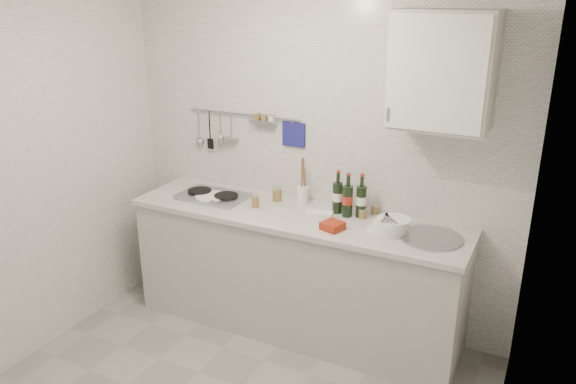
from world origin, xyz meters
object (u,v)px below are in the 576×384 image
at_px(plate_stack_hob, 210,198).
at_px(utensil_crock, 303,193).
at_px(wall_cabinet, 442,71).
at_px(plate_stack_sink, 390,225).
at_px(wine_bottles, 349,194).

relative_size(plate_stack_hob, utensil_crock, 0.71).
height_order(wall_cabinet, plate_stack_sink, wall_cabinet).
relative_size(wall_cabinet, utensil_crock, 1.95).
distance_m(wall_cabinet, plate_stack_hob, 1.89).
xyz_separation_m(wall_cabinet, plate_stack_sink, (-0.21, -0.14, -0.98)).
relative_size(wall_cabinet, plate_stack_hob, 2.75).
bearing_deg(wine_bottles, utensil_crock, 170.94).
bearing_deg(utensil_crock, wine_bottles, -9.06).
bearing_deg(wall_cabinet, plate_stack_hob, -173.95).
xyz_separation_m(wall_cabinet, plate_stack_hob, (-1.59, -0.17, -1.01)).
height_order(wall_cabinet, utensil_crock, wall_cabinet).
relative_size(plate_stack_hob, plate_stack_sink, 0.92).
xyz_separation_m(wine_bottles, utensil_crock, (-0.38, 0.06, -0.07)).
bearing_deg(utensil_crock, plate_stack_hob, -159.39).
bearing_deg(plate_stack_hob, wall_cabinet, 6.05).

